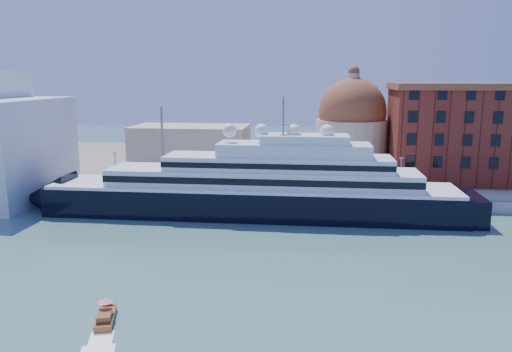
# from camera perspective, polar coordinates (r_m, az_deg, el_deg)

# --- Properties ---
(ground) EXTENTS (400.00, 400.00, 0.00)m
(ground) POSITION_cam_1_polar(r_m,az_deg,el_deg) (76.49, -3.07, -9.13)
(ground) COLOR #396260
(ground) RESTS_ON ground
(quay) EXTENTS (180.00, 10.00, 2.50)m
(quay) POSITION_cam_1_polar(r_m,az_deg,el_deg) (108.39, -0.10, -2.29)
(quay) COLOR gray
(quay) RESTS_ON ground
(land) EXTENTS (260.00, 72.00, 2.00)m
(land) POSITION_cam_1_polar(r_m,az_deg,el_deg) (148.41, 1.73, 1.30)
(land) COLOR slate
(land) RESTS_ON ground
(quay_fence) EXTENTS (180.00, 0.10, 1.20)m
(quay_fence) POSITION_cam_1_polar(r_m,az_deg,el_deg) (103.61, -0.38, -1.87)
(quay_fence) COLOR slate
(quay_fence) RESTS_ON quay
(superyacht) EXTENTS (90.20, 12.51, 26.96)m
(superyacht) POSITION_cam_1_polar(r_m,az_deg,el_deg) (97.25, -2.03, -1.81)
(superyacht) COLOR black
(superyacht) RESTS_ON ground
(water_taxi) EXTENTS (3.25, 5.77, 2.61)m
(water_taxi) POSITION_cam_1_polar(r_m,az_deg,el_deg) (59.50, -16.83, -15.16)
(water_taxi) COLOR brown
(water_taxi) RESTS_ON ground
(warehouse) EXTENTS (43.00, 19.00, 23.25)m
(warehouse) POSITION_cam_1_polar(r_m,az_deg,el_deg) (129.62, 24.47, 4.56)
(warehouse) COLOR maroon
(warehouse) RESTS_ON land
(church) EXTENTS (66.00, 18.00, 25.50)m
(church) POSITION_cam_1_polar(r_m,az_deg,el_deg) (129.48, 3.93, 4.25)
(church) COLOR beige
(church) RESTS_ON land
(lamp_posts) EXTENTS (120.80, 2.40, 18.00)m
(lamp_posts) POSITION_cam_1_polar(r_m,az_deg,el_deg) (107.21, -6.95, 2.16)
(lamp_posts) COLOR slate
(lamp_posts) RESTS_ON quay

